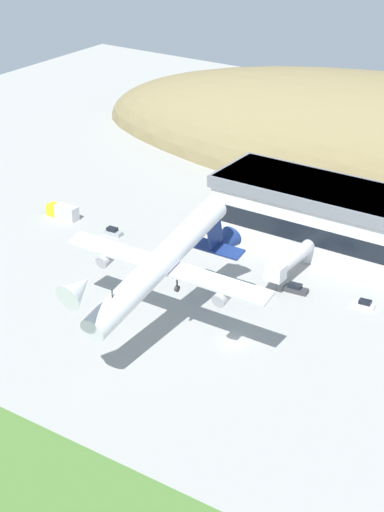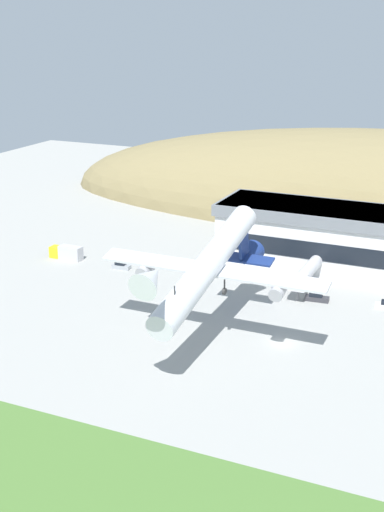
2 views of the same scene
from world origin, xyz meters
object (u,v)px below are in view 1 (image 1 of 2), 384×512
(fuel_truck, at_px, (63,212))
(service_car_2, at_px, (364,305))
(jetway_0, at_px, (289,262))
(cargo_airplane, at_px, (162,263))
(service_car_1, at_px, (296,289))
(service_car_0, at_px, (113,232))

(fuel_truck, bearing_deg, service_car_2, 0.46)
(jetway_0, relative_size, service_car_2, 3.63)
(cargo_airplane, bearing_deg, service_car_1, 65.74)
(cargo_airplane, relative_size, service_car_0, 11.13)
(jetway_0, distance_m, service_car_0, 40.09)
(cargo_airplane, bearing_deg, service_car_2, 48.35)
(fuel_truck, bearing_deg, jetway_0, 2.02)
(service_car_1, distance_m, service_car_2, 12.89)
(service_car_0, distance_m, service_car_1, 43.16)
(service_car_1, xyz_separation_m, service_car_2, (12.77, 1.75, -0.05))
(cargo_airplane, height_order, service_car_1, cargo_airplane)
(jetway_0, distance_m, service_car_1, 5.61)
(service_car_1, bearing_deg, cargo_airplane, -114.26)
(service_car_1, bearing_deg, service_car_0, 179.39)
(jetway_0, distance_m, cargo_airplane, 31.33)
(fuel_truck, bearing_deg, service_car_0, -2.92)
(service_car_0, distance_m, service_car_2, 55.94)
(cargo_airplane, distance_m, fuel_truck, 54.61)
(service_car_2, height_order, fuel_truck, fuel_truck)
(service_car_1, height_order, fuel_truck, fuel_truck)
(jetway_0, height_order, service_car_0, jetway_0)
(service_car_0, relative_size, service_car_2, 0.99)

